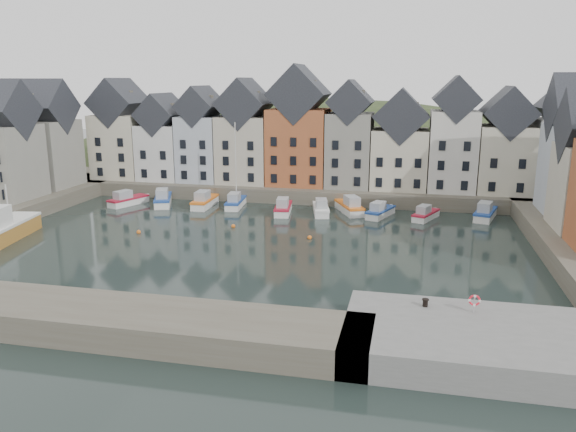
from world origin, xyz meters
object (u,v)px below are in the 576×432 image
(boat_a, at_px, (127,200))
(mooring_bollard, at_px, (425,302))
(life_ring_post, at_px, (474,301))
(boat_d, at_px, (235,202))

(boat_a, distance_m, mooring_bollard, 53.10)
(boat_a, distance_m, life_ring_post, 55.88)
(life_ring_post, bearing_deg, boat_a, 142.38)
(boat_a, bearing_deg, boat_d, 28.03)
(life_ring_post, bearing_deg, mooring_bollard, 173.22)
(boat_d, height_order, life_ring_post, boat_d)
(boat_d, bearing_deg, mooring_bollard, -60.59)
(boat_d, bearing_deg, boat_a, -178.88)
(boat_d, xyz_separation_m, mooring_bollard, (25.40, -35.67, 1.53))
(boat_a, distance_m, boat_d, 15.72)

